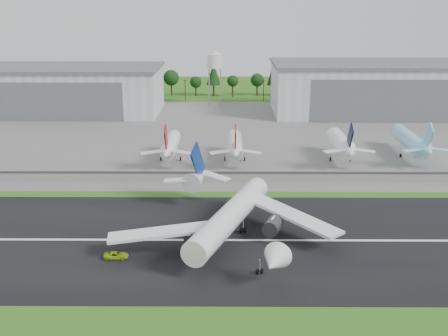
{
  "coord_description": "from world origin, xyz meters",
  "views": [
    {
      "loc": [
        1.82,
        -113.26,
        55.74
      ],
      "look_at": [
        0.82,
        40.0,
        9.0
      ],
      "focal_mm": 45.0,
      "sensor_mm": 36.0,
      "label": 1
    }
  ],
  "objects_px": {
    "parked_jet_red_a": "(170,146)",
    "parked_jet_red_b": "(235,146)",
    "ground_vehicle": "(116,255)",
    "main_airliner": "(231,222)",
    "parked_jet_skyblue": "(413,142)",
    "parked_jet_navy": "(342,145)"
  },
  "relations": [
    {
      "from": "main_airliner",
      "to": "parked_jet_red_b",
      "type": "distance_m",
      "value": 66.97
    },
    {
      "from": "ground_vehicle",
      "to": "parked_jet_navy",
      "type": "distance_m",
      "value": 100.36
    },
    {
      "from": "parked_jet_red_b",
      "to": "parked_jet_skyblue",
      "type": "bearing_deg",
      "value": 4.51
    },
    {
      "from": "parked_jet_skyblue",
      "to": "parked_jet_navy",
      "type": "bearing_deg",
      "value": -169.31
    },
    {
      "from": "parked_jet_red_a",
      "to": "parked_jet_red_b",
      "type": "bearing_deg",
      "value": 0.07
    },
    {
      "from": "parked_jet_red_a",
      "to": "parked_jet_red_b",
      "type": "xyz_separation_m",
      "value": [
        22.72,
        0.03,
        0.13
      ]
    },
    {
      "from": "ground_vehicle",
      "to": "parked_jet_red_a",
      "type": "distance_m",
      "value": 76.68
    },
    {
      "from": "ground_vehicle",
      "to": "parked_jet_red_b",
      "type": "xyz_separation_m",
      "value": [
        27.29,
        76.41,
        5.14
      ]
    },
    {
      "from": "main_airliner",
      "to": "ground_vehicle",
      "type": "xyz_separation_m",
      "value": [
        -25.55,
        -9.47,
        -4.05
      ]
    },
    {
      "from": "parked_jet_navy",
      "to": "parked_jet_skyblue",
      "type": "height_order",
      "value": "parked_jet_navy"
    },
    {
      "from": "parked_jet_red_a",
      "to": "ground_vehicle",
      "type": "bearing_deg",
      "value": -93.42
    },
    {
      "from": "parked_jet_red_a",
      "to": "parked_jet_skyblue",
      "type": "xyz_separation_m",
      "value": [
        86.52,
        5.06,
        0.27
      ]
    },
    {
      "from": "main_airliner",
      "to": "parked_jet_red_a",
      "type": "height_order",
      "value": "main_airliner"
    },
    {
      "from": "main_airliner",
      "to": "ground_vehicle",
      "type": "height_order",
      "value": "main_airliner"
    },
    {
      "from": "parked_jet_red_b",
      "to": "main_airliner",
      "type": "bearing_deg",
      "value": -91.49
    },
    {
      "from": "parked_jet_red_a",
      "to": "parked_jet_navy",
      "type": "height_order",
      "value": "parked_jet_navy"
    },
    {
      "from": "parked_jet_red_a",
      "to": "main_airliner",
      "type": "bearing_deg",
      "value": -72.59
    },
    {
      "from": "parked_jet_red_a",
      "to": "parked_jet_skyblue",
      "type": "height_order",
      "value": "parked_jet_skyblue"
    },
    {
      "from": "main_airliner",
      "to": "parked_jet_red_b",
      "type": "bearing_deg",
      "value": -71.61
    },
    {
      "from": "parked_jet_red_b",
      "to": "parked_jet_navy",
      "type": "bearing_deg",
      "value": 0.09
    },
    {
      "from": "ground_vehicle",
      "to": "parked_jet_skyblue",
      "type": "bearing_deg",
      "value": -52.8
    },
    {
      "from": "parked_jet_red_b",
      "to": "parked_jet_skyblue",
      "type": "xyz_separation_m",
      "value": [
        63.8,
        5.03,
        0.14
      ]
    }
  ]
}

